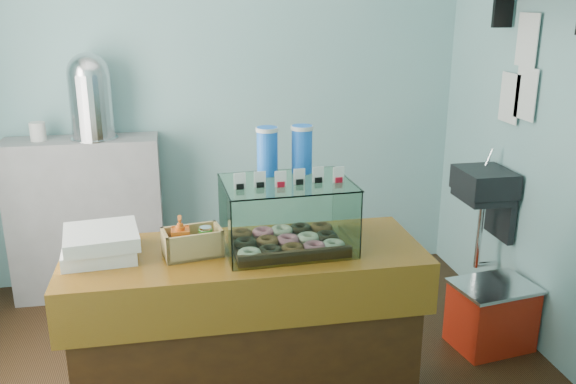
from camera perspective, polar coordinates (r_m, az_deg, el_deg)
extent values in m
cube|color=#78ADAF|center=(4.31, -6.96, 9.84)|extent=(3.50, 0.04, 2.80)
cube|color=#78ADAF|center=(1.41, 1.45, -6.26)|extent=(3.50, 0.04, 2.80)
cube|color=black|center=(3.94, 17.92, 0.94)|extent=(0.30, 0.35, 0.15)
cube|color=black|center=(4.06, 19.28, -1.67)|extent=(0.04, 0.30, 0.35)
cylinder|color=silver|center=(4.03, 18.30, 3.03)|extent=(0.02, 0.02, 0.12)
cylinder|color=silver|center=(4.05, 17.46, -3.80)|extent=(0.04, 0.04, 0.45)
cube|color=black|center=(3.97, 19.46, 15.60)|extent=(0.12, 0.03, 0.18)
cube|color=white|center=(3.82, 21.37, 8.55)|extent=(0.01, 0.21, 0.30)
cube|color=white|center=(3.97, 20.02, 8.26)|extent=(0.01, 0.21, 0.30)
cube|color=white|center=(3.83, 21.48, 13.10)|extent=(0.01, 0.21, 0.30)
cube|color=#3D200B|center=(2.96, -3.86, -14.01)|extent=(1.50, 0.56, 0.84)
cube|color=#492609|center=(2.76, -4.05, -6.01)|extent=(1.60, 0.60, 0.06)
cube|color=#492609|center=(2.56, -3.25, -10.95)|extent=(1.60, 0.04, 0.18)
cube|color=gray|center=(4.37, -18.24, -2.33)|extent=(1.00, 0.32, 1.10)
cube|color=#351C10|center=(2.77, -0.09, -4.97)|extent=(0.51, 0.38, 0.02)
torus|color=beige|center=(2.62, -3.57, -5.74)|extent=(0.10, 0.10, 0.03)
torus|color=black|center=(2.63, -1.53, -5.56)|extent=(0.10, 0.10, 0.03)
torus|color=brown|center=(2.65, 0.48, -5.38)|extent=(0.10, 0.10, 0.03)
torus|color=#CF617B|center=(2.67, 2.47, -5.19)|extent=(0.10, 0.10, 0.03)
torus|color=beige|center=(2.70, 4.41, -5.01)|extent=(0.10, 0.10, 0.03)
torus|color=black|center=(2.72, -4.00, -4.79)|extent=(0.10, 0.10, 0.03)
torus|color=brown|center=(2.74, -2.03, -4.62)|extent=(0.10, 0.10, 0.03)
torus|color=#CF617B|center=(2.76, -0.10, -4.45)|extent=(0.10, 0.10, 0.03)
torus|color=beige|center=(2.78, 1.81, -4.28)|extent=(0.10, 0.10, 0.03)
torus|color=black|center=(2.80, 3.69, -4.11)|extent=(0.10, 0.10, 0.03)
torus|color=brown|center=(2.83, -4.38, -3.90)|extent=(0.10, 0.10, 0.03)
torus|color=#CF617B|center=(2.84, -2.50, -3.75)|extent=(0.10, 0.10, 0.03)
torus|color=beige|center=(2.86, -0.63, -3.60)|extent=(0.10, 0.10, 0.03)
torus|color=black|center=(2.88, 1.21, -3.44)|extent=(0.10, 0.10, 0.03)
torus|color=brown|center=(2.91, 3.02, -3.28)|extent=(0.10, 0.10, 0.03)
cube|color=white|center=(2.53, 0.94, -3.72)|extent=(0.55, 0.03, 0.30)
cube|color=white|center=(2.90, -1.00, -0.91)|extent=(0.55, 0.03, 0.30)
cube|color=white|center=(2.67, -5.91, -2.67)|extent=(0.02, 0.40, 0.30)
cube|color=white|center=(2.79, 5.46, -1.77)|extent=(0.02, 0.40, 0.30)
cube|color=white|center=(2.67, -0.10, 0.90)|extent=(0.58, 0.44, 0.01)
cube|color=white|center=(2.57, -4.57, 1.08)|extent=(0.05, 0.01, 0.07)
cube|color=black|center=(2.58, -4.55, 0.59)|extent=(0.03, 0.02, 0.02)
cube|color=white|center=(2.58, -2.66, 1.21)|extent=(0.05, 0.01, 0.07)
cube|color=black|center=(2.59, -2.66, 0.72)|extent=(0.03, 0.02, 0.02)
cube|color=white|center=(2.60, -0.78, 1.33)|extent=(0.05, 0.01, 0.07)
cube|color=#AF0E20|center=(2.61, -0.78, 0.85)|extent=(0.03, 0.02, 0.02)
cube|color=white|center=(2.62, 1.08, 1.45)|extent=(0.05, 0.01, 0.07)
cube|color=black|center=(2.63, 1.07, 0.97)|extent=(0.03, 0.02, 0.02)
cube|color=white|center=(2.64, 2.90, 1.57)|extent=(0.05, 0.01, 0.07)
cube|color=black|center=(2.65, 2.90, 1.09)|extent=(0.03, 0.02, 0.02)
cube|color=white|center=(2.67, 4.70, 1.68)|extent=(0.05, 0.01, 0.07)
cube|color=#AF0E20|center=(2.67, 4.69, 1.21)|extent=(0.03, 0.02, 0.02)
cylinder|color=blue|center=(2.75, -1.95, 3.84)|extent=(0.09, 0.09, 0.22)
cylinder|color=silver|center=(2.73, -1.98, 5.88)|extent=(0.10, 0.10, 0.02)
cylinder|color=blue|center=(2.78, 1.31, 4.02)|extent=(0.09, 0.09, 0.22)
cylinder|color=silver|center=(2.76, 1.32, 6.04)|extent=(0.10, 0.10, 0.02)
cube|color=tan|center=(2.72, -8.88, -5.72)|extent=(0.27, 0.19, 0.01)
cube|color=tan|center=(2.63, -8.62, -5.20)|extent=(0.25, 0.06, 0.12)
cube|color=tan|center=(2.76, -9.23, -4.16)|extent=(0.25, 0.06, 0.12)
cube|color=tan|center=(2.68, -11.41, -4.97)|extent=(0.04, 0.15, 0.12)
cube|color=tan|center=(2.72, -6.50, -4.36)|extent=(0.04, 0.15, 0.12)
imported|color=#C95312|center=(2.67, -10.02, -4.02)|extent=(0.09, 0.09, 0.17)
cylinder|color=#358E26|center=(2.71, -7.69, -4.47)|extent=(0.06, 0.06, 0.10)
cylinder|color=silver|center=(2.69, -7.74, -3.38)|extent=(0.05, 0.05, 0.01)
cube|color=silver|center=(2.79, -17.17, -5.17)|extent=(0.33, 0.33, 0.06)
cube|color=silver|center=(2.75, -17.08, -4.05)|extent=(0.35, 0.35, 0.06)
cylinder|color=silver|center=(4.20, -17.64, 4.84)|extent=(0.30, 0.30, 0.01)
cylinder|color=silver|center=(4.16, -17.91, 7.67)|extent=(0.27, 0.27, 0.41)
sphere|color=silver|center=(4.13, -18.17, 10.46)|extent=(0.27, 0.27, 0.27)
cube|color=red|center=(3.85, 18.48, -11.00)|extent=(0.48, 0.39, 0.38)
cube|color=silver|center=(3.76, 18.77, -8.34)|extent=(0.50, 0.41, 0.02)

